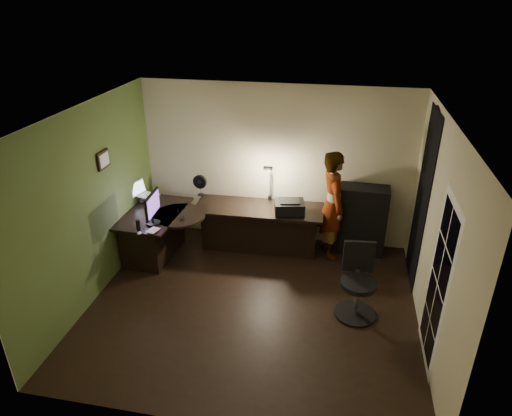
% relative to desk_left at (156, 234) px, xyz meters
% --- Properties ---
extents(floor, '(4.50, 4.00, 0.01)m').
position_rel_desk_left_xyz_m(floor, '(1.81, -1.01, -0.40)').
color(floor, black).
rests_on(floor, ground).
extents(ceiling, '(4.50, 4.00, 0.01)m').
position_rel_desk_left_xyz_m(ceiling, '(1.81, -1.01, 2.31)').
color(ceiling, silver).
rests_on(ceiling, floor).
extents(wall_back, '(4.50, 0.01, 2.70)m').
position_rel_desk_left_xyz_m(wall_back, '(1.81, 0.99, 0.96)').
color(wall_back, beige).
rests_on(wall_back, floor).
extents(wall_front, '(4.50, 0.01, 2.70)m').
position_rel_desk_left_xyz_m(wall_front, '(1.81, -3.02, 0.96)').
color(wall_front, beige).
rests_on(wall_front, floor).
extents(wall_left, '(0.01, 4.00, 2.70)m').
position_rel_desk_left_xyz_m(wall_left, '(-0.45, -1.01, 0.96)').
color(wall_left, beige).
rests_on(wall_left, floor).
extents(wall_right, '(0.01, 4.00, 2.70)m').
position_rel_desk_left_xyz_m(wall_right, '(4.06, -1.01, 0.96)').
color(wall_right, beige).
rests_on(wall_right, floor).
extents(green_wall_overlay, '(0.00, 4.00, 2.70)m').
position_rel_desk_left_xyz_m(green_wall_overlay, '(-0.43, -1.01, 0.96)').
color(green_wall_overlay, '#475E28').
rests_on(green_wall_overlay, floor).
extents(arched_doorway, '(0.01, 0.90, 2.60)m').
position_rel_desk_left_xyz_m(arched_doorway, '(4.05, 0.14, 0.91)').
color(arched_doorway, black).
rests_on(arched_doorway, floor).
extents(french_door, '(0.02, 0.92, 2.10)m').
position_rel_desk_left_xyz_m(french_door, '(4.05, -1.56, 0.66)').
color(french_door, white).
rests_on(french_door, floor).
extents(framed_picture, '(0.04, 0.30, 0.25)m').
position_rel_desk_left_xyz_m(framed_picture, '(-0.41, -0.56, 1.46)').
color(framed_picture, black).
rests_on(framed_picture, wall_left).
extents(desk_left, '(0.90, 1.40, 0.79)m').
position_rel_desk_left_xyz_m(desk_left, '(0.00, 0.00, 0.00)').
color(desk_left, black).
rests_on(desk_left, floor).
extents(desk_right, '(2.11, 0.79, 0.79)m').
position_rel_desk_left_xyz_m(desk_right, '(1.62, 0.50, -0.00)').
color(desk_right, black).
rests_on(desk_right, floor).
extents(cabinet, '(0.79, 0.41, 1.17)m').
position_rel_desk_left_xyz_m(cabinet, '(3.29, 0.77, 0.19)').
color(cabinet, black).
rests_on(cabinet, floor).
extents(laptop_stand, '(0.24, 0.20, 0.09)m').
position_rel_desk_left_xyz_m(laptop_stand, '(-0.24, 0.35, 0.46)').
color(laptop_stand, silver).
rests_on(laptop_stand, desk_left).
extents(laptop, '(0.43, 0.42, 0.24)m').
position_rel_desk_left_xyz_m(laptop, '(-0.24, 0.35, 0.62)').
color(laptop, silver).
rests_on(laptop, laptop_stand).
extents(monitor, '(0.14, 0.55, 0.36)m').
position_rel_desk_left_xyz_m(monitor, '(0.15, -0.38, 0.59)').
color(monitor, black).
rests_on(monitor, desk_left).
extents(mouse, '(0.09, 0.10, 0.03)m').
position_rel_desk_left_xyz_m(mouse, '(0.09, -0.74, 0.43)').
color(mouse, silver).
rests_on(mouse, desk_left).
extents(phone, '(0.08, 0.12, 0.01)m').
position_rel_desk_left_xyz_m(phone, '(0.53, -0.14, 0.41)').
color(phone, black).
rests_on(phone, desk_left).
extents(pen, '(0.06, 0.12, 0.01)m').
position_rel_desk_left_xyz_m(pen, '(0.38, 0.08, 0.42)').
color(pen, black).
rests_on(pen, desk_left).
extents(speaker, '(0.07, 0.07, 0.16)m').
position_rel_desk_left_xyz_m(speaker, '(0.03, -0.62, 0.49)').
color(speaker, black).
rests_on(speaker, desk_left).
extents(notepad, '(0.17, 0.21, 0.01)m').
position_rel_desk_left_xyz_m(notepad, '(0.24, -0.60, 0.42)').
color(notepad, silver).
rests_on(notepad, desk_left).
extents(desk_fan, '(0.26, 0.17, 0.37)m').
position_rel_desk_left_xyz_m(desk_fan, '(0.55, 0.75, 0.60)').
color(desk_fan, black).
rests_on(desk_fan, desk_right).
extents(headphones, '(0.20, 0.10, 0.09)m').
position_rel_desk_left_xyz_m(headphones, '(2.16, 0.67, 0.46)').
color(headphones, navy).
rests_on(headphones, desk_right).
extents(printer, '(0.52, 0.44, 0.21)m').
position_rel_desk_left_xyz_m(printer, '(2.13, 0.38, 0.51)').
color(printer, black).
rests_on(printer, desk_right).
extents(desk_lamp, '(0.24, 0.35, 0.72)m').
position_rel_desk_left_xyz_m(desk_lamp, '(1.75, 0.82, 0.77)').
color(desk_lamp, black).
rests_on(desk_lamp, desk_right).
extents(office_chair, '(0.62, 0.62, 1.02)m').
position_rel_desk_left_xyz_m(office_chair, '(3.23, -0.95, 0.12)').
color(office_chair, black).
rests_on(office_chair, floor).
extents(person, '(0.59, 0.74, 1.80)m').
position_rel_desk_left_xyz_m(person, '(2.80, 0.58, 0.51)').
color(person, '#D8A88C').
rests_on(person, floor).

